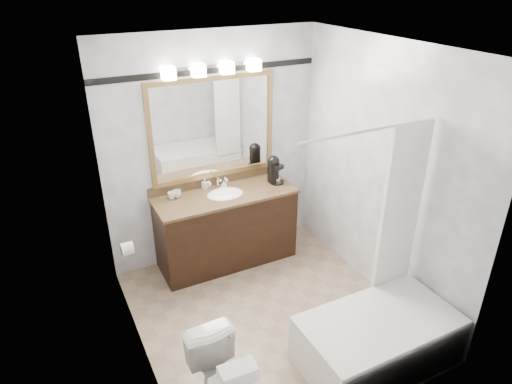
{
  "coord_description": "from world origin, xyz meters",
  "views": [
    {
      "loc": [
        -1.68,
        -3.02,
        3.04
      ],
      "look_at": [
        0.03,
        0.35,
        1.16
      ],
      "focal_mm": 32.0,
      "sensor_mm": 36.0,
      "label": 1
    }
  ],
  "objects": [
    {
      "name": "coffee_maker",
      "position": [
        0.61,
        1.05,
        1.01
      ],
      "size": [
        0.17,
        0.2,
        0.31
      ],
      "rotation": [
        0.0,
        0.0,
        0.38
      ],
      "color": "black",
      "rests_on": "vanity"
    },
    {
      "name": "bathtub",
      "position": [
        0.55,
        -0.9,
        0.28
      ],
      "size": [
        1.3,
        0.75,
        1.96
      ],
      "color": "white",
      "rests_on": "ground"
    },
    {
      "name": "cup_right",
      "position": [
        -0.54,
        1.16,
        0.89
      ],
      "size": [
        0.1,
        0.1,
        0.07
      ],
      "primitive_type": "imported",
      "rotation": [
        0.0,
        0.0,
        0.26
      ],
      "color": "white",
      "rests_on": "vanity"
    },
    {
      "name": "soap_bottle_b",
      "position": [
        0.05,
        1.16,
        0.89
      ],
      "size": [
        0.08,
        0.08,
        0.08
      ],
      "primitive_type": "imported",
      "rotation": [
        0.0,
        0.0,
        -0.41
      ],
      "color": "white",
      "rests_on": "vanity"
    },
    {
      "name": "accent_stripe",
      "position": [
        0.0,
        1.29,
        2.1
      ],
      "size": [
        2.4,
        0.01,
        0.06
      ],
      "primitive_type": "cube",
      "color": "black",
      "rests_on": "room"
    },
    {
      "name": "soap_bottle_a",
      "position": [
        -0.15,
        1.23,
        0.91
      ],
      "size": [
        0.07,
        0.07,
        0.12
      ],
      "primitive_type": "imported",
      "rotation": [
        0.0,
        0.0,
        0.31
      ],
      "color": "white",
      "rests_on": "vanity"
    },
    {
      "name": "cup_left",
      "position": [
        -0.48,
        1.18,
        0.89
      ],
      "size": [
        0.12,
        0.12,
        0.07
      ],
      "primitive_type": "imported",
      "rotation": [
        0.0,
        0.0,
        -0.4
      ],
      "color": "white",
      "rests_on": "vanity"
    },
    {
      "name": "tp_roll",
      "position": [
        -1.14,
        0.66,
        0.7
      ],
      "size": [
        0.11,
        0.12,
        0.12
      ],
      "primitive_type": "cylinder",
      "rotation": [
        0.0,
        1.57,
        0.0
      ],
      "color": "white",
      "rests_on": "room"
    },
    {
      "name": "mirror",
      "position": [
        0.0,
        1.28,
        1.5
      ],
      "size": [
        1.4,
        0.04,
        1.1
      ],
      "color": "#9E7C47",
      "rests_on": "room"
    },
    {
      "name": "room",
      "position": [
        0.0,
        0.0,
        1.25
      ],
      "size": [
        2.42,
        2.62,
        2.52
      ],
      "color": "gray",
      "rests_on": "ground"
    },
    {
      "name": "vanity",
      "position": [
        0.0,
        1.02,
        0.44
      ],
      "size": [
        1.53,
        0.58,
        0.97
      ],
      "color": "black",
      "rests_on": "ground"
    },
    {
      "name": "vanity_light_bar",
      "position": [
        0.0,
        1.23,
        2.13
      ],
      "size": [
        1.02,
        0.14,
        0.12
      ],
      "color": "silver",
      "rests_on": "room"
    },
    {
      "name": "tissue_box",
      "position": [
        -0.84,
        -1.12,
        0.72
      ],
      "size": [
        0.25,
        0.14,
        0.1
      ],
      "primitive_type": "cube",
      "rotation": [
        0.0,
        0.0,
        -0.05
      ],
      "color": "white",
      "rests_on": "toilet"
    },
    {
      "name": "soap_bar",
      "position": [
        0.03,
        1.13,
        0.86
      ],
      "size": [
        0.08,
        0.06,
        0.02
      ],
      "primitive_type": "cube",
      "rotation": [
        0.0,
        0.0,
        0.28
      ],
      "color": "beige",
      "rests_on": "vanity"
    }
  ]
}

